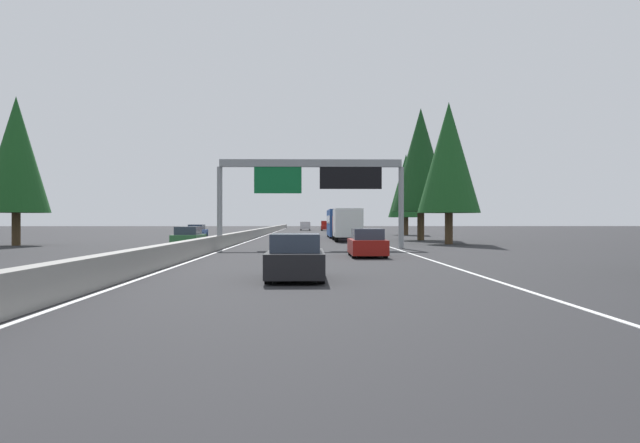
# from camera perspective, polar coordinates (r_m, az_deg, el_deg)

# --- Properties ---
(ground_plane) EXTENTS (320.00, 320.00, 0.00)m
(ground_plane) POSITION_cam_1_polar(r_m,az_deg,el_deg) (66.19, -6.00, -1.56)
(ground_plane) COLOR #262628
(median_barrier) EXTENTS (180.00, 0.56, 0.90)m
(median_barrier) POSITION_cam_1_polar(r_m,az_deg,el_deg) (86.14, -5.06, -0.88)
(median_barrier) COLOR gray
(median_barrier) RESTS_ON ground
(shoulder_stripe_right) EXTENTS (160.00, 0.16, 0.01)m
(shoulder_stripe_right) POSITION_cam_1_polar(r_m,az_deg,el_deg) (76.17, 3.32, -1.34)
(shoulder_stripe_right) COLOR silver
(shoulder_stripe_right) RESTS_ON ground
(shoulder_stripe_median) EXTENTS (160.00, 0.16, 0.01)m
(shoulder_stripe_median) POSITION_cam_1_polar(r_m,az_deg,el_deg) (76.13, -5.17, -1.34)
(shoulder_stripe_median) COLOR silver
(shoulder_stripe_median) RESTS_ON ground
(sign_gantry_overhead) EXTENTS (0.50, 12.68, 6.03)m
(sign_gantry_overhead) POSITION_cam_1_polar(r_m,az_deg,el_deg) (43.96, -0.59, 3.88)
(sign_gantry_overhead) COLOR gray
(sign_gantry_overhead) RESTS_ON ground
(sedan_near_right) EXTENTS (4.40, 1.80, 1.47)m
(sedan_near_right) POSITION_cam_1_polar(r_m,az_deg,el_deg) (20.74, -2.17, -3.25)
(sedan_near_right) COLOR black
(sedan_near_right) RESTS_ON ground
(sedan_mid_left) EXTENTS (4.40, 1.80, 1.47)m
(sedan_mid_left) POSITION_cam_1_polar(r_m,az_deg,el_deg) (33.88, 4.17, -1.96)
(sedan_mid_left) COLOR maroon
(sedan_mid_left) RESTS_ON ground
(box_truck_mid_center) EXTENTS (8.50, 2.40, 2.95)m
(box_truck_mid_center) POSITION_cam_1_polar(r_m,az_deg,el_deg) (59.41, 2.37, -0.19)
(box_truck_mid_center) COLOR white
(box_truck_mid_center) RESTS_ON ground
(pickup_near_center) EXTENTS (5.60, 2.00, 1.86)m
(pickup_near_center) POSITION_cam_1_polar(r_m,az_deg,el_deg) (122.35, 0.55, -0.38)
(pickup_near_center) COLOR maroon
(pickup_near_center) RESTS_ON ground
(minivan_mid_right) EXTENTS (5.00, 1.95, 1.69)m
(minivan_mid_right) POSITION_cam_1_polar(r_m,az_deg,el_deg) (126.09, -1.30, -0.35)
(minivan_mid_right) COLOR silver
(minivan_mid_right) RESTS_ON ground
(bus_far_left) EXTENTS (11.50, 2.55, 3.10)m
(bus_far_left) POSITION_cam_1_polar(r_m,az_deg,el_deg) (72.20, 1.72, -0.06)
(bus_far_left) COLOR #1E4793
(bus_far_left) RESTS_ON ground
(oncoming_near) EXTENTS (4.40, 1.80, 1.47)m
(oncoming_near) POSITION_cam_1_polar(r_m,az_deg,el_deg) (72.94, -10.78, -0.87)
(oncoming_near) COLOR #1E4793
(oncoming_near) RESTS_ON ground
(oncoming_far) EXTENTS (4.40, 1.80, 1.47)m
(oncoming_far) POSITION_cam_1_polar(r_m,az_deg,el_deg) (46.49, -11.49, -1.41)
(oncoming_far) COLOR #2D6B38
(oncoming_far) RESTS_ON ground
(conifer_right_near) EXTENTS (5.03, 5.03, 11.44)m
(conifer_right_near) POSITION_cam_1_polar(r_m,az_deg,el_deg) (53.27, 11.27, 5.53)
(conifer_right_near) COLOR #4C3823
(conifer_right_near) RESTS_ON ground
(conifer_right_mid) EXTENTS (5.61, 5.61, 12.75)m
(conifer_right_mid) POSITION_cam_1_polar(r_m,az_deg,el_deg) (63.34, 8.86, 5.39)
(conifer_right_mid) COLOR #4C3823
(conifer_right_mid) RESTS_ON ground
(conifer_right_far) EXTENTS (4.67, 4.67, 10.61)m
(conifer_right_far) POSITION_cam_1_polar(r_m,az_deg,el_deg) (85.82, 7.57, 3.12)
(conifer_right_far) COLOR #4C3823
(conifer_right_far) RESTS_ON ground
(conifer_left_near) EXTENTS (5.00, 5.00, 11.35)m
(conifer_left_near) POSITION_cam_1_polar(r_m,az_deg,el_deg) (54.52, -25.17, 5.34)
(conifer_left_near) COLOR #4C3823
(conifer_left_near) RESTS_ON ground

